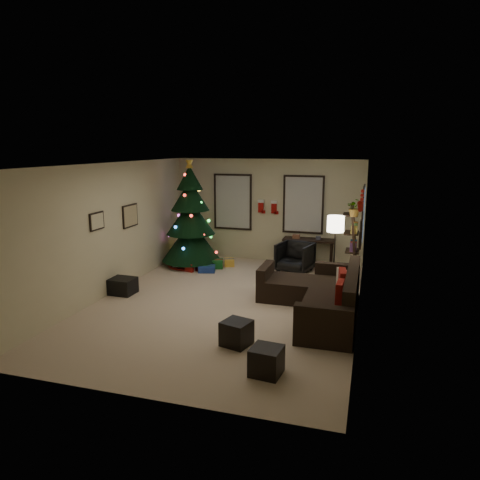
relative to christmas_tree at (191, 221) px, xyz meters
name	(u,v)px	position (x,y,z in m)	size (l,w,h in m)	color
floor	(226,303)	(1.75, -2.44, -1.15)	(7.00, 7.00, 0.00)	beige
ceiling	(226,164)	(1.75, -2.44, 1.55)	(7.00, 7.00, 0.00)	white
wall_back	(267,211)	(1.75, 1.06, 0.20)	(5.00, 5.00, 0.00)	beige
wall_front	(132,293)	(1.75, -5.94, 0.20)	(5.00, 5.00, 0.00)	beige
wall_left	(111,229)	(-0.75, -2.44, 0.20)	(7.00, 7.00, 0.00)	beige
wall_right	(362,244)	(4.25, -2.44, 0.20)	(7.00, 7.00, 0.00)	beige
window_back_left	(233,202)	(0.80, 1.03, 0.40)	(1.05, 0.06, 1.50)	#728CB2
window_back_right	(303,205)	(2.70, 1.03, 0.40)	(1.05, 0.06, 1.50)	#728CB2
window_right_wall	(364,214)	(4.22, 0.11, 0.35)	(0.06, 0.90, 1.30)	#728CB2
christmas_tree	(191,221)	(0.00, 0.00, 0.00)	(1.50, 1.50, 2.79)	black
presents	(201,263)	(0.33, -0.17, -1.05)	(1.50, 1.01, 0.28)	navy
sofa	(321,297)	(3.59, -2.40, -0.87)	(1.93, 2.80, 0.88)	black
pillow_red_a	(340,294)	(3.96, -3.15, -0.51)	(0.11, 0.41, 0.41)	maroon
pillow_red_b	(342,282)	(3.96, -2.52, -0.51)	(0.12, 0.45, 0.45)	maroon
pillow_cream	(343,281)	(3.96, -2.37, -0.52)	(0.12, 0.40, 0.40)	#BFAE9A
ottoman_near	(237,333)	(2.49, -4.18, -0.96)	(0.41, 0.41, 0.39)	black
ottoman_far	(266,361)	(3.14, -4.93, -0.96)	(0.40, 0.40, 0.38)	black
desk	(309,242)	(2.91, 0.78, -0.53)	(1.31, 0.47, 0.71)	black
desk_chair	(295,257)	(2.67, 0.13, -0.78)	(0.72, 0.67, 0.74)	black
bookshelf	(353,245)	(4.05, -0.46, -0.27)	(0.30, 0.53, 1.81)	black
potted_plant	(355,205)	(4.05, -0.74, 0.66)	(0.45, 0.39, 0.50)	#4C4C4C
floor_lamp	(335,229)	(3.70, -1.21, 0.21)	(0.34, 0.34, 1.63)	black
art_map	(130,216)	(-0.73, -1.69, 0.36)	(0.04, 0.60, 0.50)	black
art_abstract	(97,221)	(-0.73, -2.94, 0.44)	(0.04, 0.45, 0.35)	black
gallery	(361,232)	(4.23, -2.51, 0.42)	(0.03, 1.25, 0.54)	black
garland	(361,202)	(4.20, -2.40, 0.92)	(0.08, 1.90, 0.30)	#A5140C
stocking_left	(261,206)	(1.61, 0.93, 0.33)	(0.20, 0.05, 0.36)	#990F0C
stocking_right	(274,207)	(1.94, 1.03, 0.30)	(0.20, 0.05, 0.36)	#990F0C
storage_bin	(119,286)	(-0.58, -2.52, -0.99)	(0.66, 0.44, 0.33)	black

